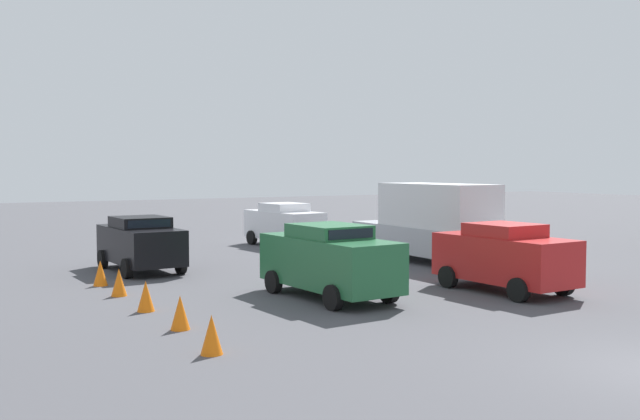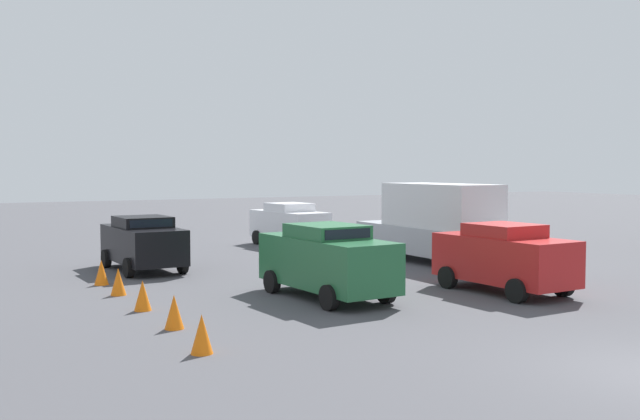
% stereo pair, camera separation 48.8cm
% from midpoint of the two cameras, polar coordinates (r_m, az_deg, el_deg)
% --- Properties ---
extents(overhead_signal_span, '(23.80, 0.38, 8.36)m').
position_cam_midpoint_polar(overhead_signal_span, '(14.52, 21.44, 10.56)').
color(overhead_signal_span, slate).
rests_on(overhead_signal_span, ground_plane).
extents(box_truck_silver_oncoming_far, '(2.44, 7.44, 2.91)m').
position_cam_midpoint_polar(box_truck_silver_oncoming_far, '(26.63, 8.59, -1.08)').
color(box_truck_silver_oncoming_far, '#A8AAB2').
rests_on(box_truck_silver_oncoming_far, ground_plane).
extents(sedan_black_withflow_far, '(2.17, 4.25, 1.85)m').
position_cam_midpoint_polar(sedan_black_withflow_far, '(24.90, -14.72, -2.55)').
color(sedan_black_withflow_far, black).
rests_on(sedan_black_withflow_far, ground_plane).
extents(sedan_white_oncoming_deep, '(2.30, 4.33, 1.92)m').
position_cam_midpoint_polar(sedan_white_oncoming_deep, '(31.93, -3.33, -1.10)').
color(sedan_white_oncoming_deep, silver).
rests_on(sedan_white_oncoming_deep, ground_plane).
extents(sedan_red_crossing_near, '(2.13, 4.17, 1.93)m').
position_cam_midpoint_polar(sedan_red_crossing_near, '(20.69, 13.86, -3.61)').
color(sedan_red_crossing_near, red).
rests_on(sedan_red_crossing_near, ground_plane).
extents(sedan_green_withflow_mid, '(2.20, 4.60, 1.98)m').
position_cam_midpoint_polar(sedan_green_withflow_mid, '(19.11, -0.01, -4.00)').
color(sedan_green_withflow_mid, '#236038').
rests_on(sedan_green_withflow_mid, ground_plane).
extents(traffic_cone_nearest, '(0.42, 0.42, 0.75)m').
position_cam_midpoint_polar(traffic_cone_nearest, '(13.69, -9.70, -9.80)').
color(traffic_cone_nearest, orange).
rests_on(traffic_cone_nearest, ground_plane).
extents(traffic_cone_second, '(0.42, 0.42, 0.75)m').
position_cam_midpoint_polar(traffic_cone_second, '(15.83, -12.00, -8.03)').
color(traffic_cone_second, orange).
rests_on(traffic_cone_second, ground_plane).
extents(traffic_cone_third, '(0.42, 0.42, 0.75)m').
position_cam_midpoint_polar(traffic_cone_third, '(17.99, -14.53, -6.69)').
color(traffic_cone_third, orange).
rests_on(traffic_cone_third, ground_plane).
extents(traffic_cone_fourth, '(0.42, 0.42, 0.75)m').
position_cam_midpoint_polar(traffic_cone_fourth, '(20.29, -16.45, -5.58)').
color(traffic_cone_fourth, orange).
rests_on(traffic_cone_fourth, ground_plane).
extents(traffic_cone_fifth, '(0.42, 0.42, 0.75)m').
position_cam_midpoint_polar(traffic_cone_fifth, '(22.22, -17.77, -4.84)').
color(traffic_cone_fifth, orange).
rests_on(traffic_cone_fifth, ground_plane).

